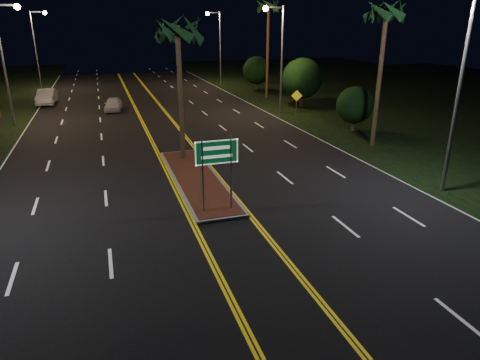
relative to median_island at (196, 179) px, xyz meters
name	(u,v)px	position (x,y,z in m)	size (l,w,h in m)	color
ground	(238,243)	(0.00, -7.00, -0.08)	(120.00, 120.00, 0.00)	black
grass_right	(430,97)	(30.00, 18.00, -0.08)	(40.00, 110.00, 0.01)	black
median_island	(196,179)	(0.00, 0.00, 0.00)	(2.25, 10.25, 0.17)	gray
highway_sign	(217,159)	(0.00, -4.20, 2.32)	(1.80, 0.08, 3.20)	gray
streetlight_left_mid	(7,51)	(-10.61, 17.00, 5.57)	(1.91, 0.44, 9.00)	gray
streetlight_left_far	(38,41)	(-10.61, 37.00, 5.57)	(1.91, 0.44, 9.00)	gray
streetlight_right_near	(456,71)	(10.61, -5.00, 5.57)	(1.91, 0.44, 9.00)	gray
streetlight_right_mid	(278,48)	(10.61, 15.00, 5.57)	(1.91, 0.44, 9.00)	gray
streetlight_right_far	(217,40)	(10.61, 35.00, 5.57)	(1.91, 0.44, 9.00)	gray
palm_median	(177,30)	(0.00, 3.50, 7.19)	(2.40, 2.40, 8.30)	#382819
palm_right_near	(387,12)	(12.50, 3.00, 8.13)	(2.40, 2.40, 9.30)	#382819
palm_right_far	(268,7)	(12.80, 23.00, 9.06)	(2.40, 2.40, 10.30)	#382819
shrub_near	(355,105)	(13.50, 7.00, 1.86)	(2.70, 2.70, 3.30)	#382819
shrub_mid	(302,78)	(14.00, 17.00, 2.64)	(3.78, 3.78, 4.62)	#382819
shrub_far	(257,70)	(13.80, 29.00, 2.25)	(3.24, 3.24, 3.96)	#382819
car_near	(113,103)	(-3.25, 20.71, 0.63)	(1.82, 4.25, 1.42)	silver
car_far	(46,96)	(-9.40, 26.38, 0.77)	(2.19, 5.11, 1.70)	silver
warning_sign	(297,100)	(11.76, 13.29, 1.36)	(0.89, 0.35, 2.25)	gray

